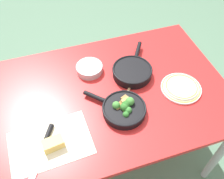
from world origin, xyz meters
name	(u,v)px	position (x,y,z in m)	size (l,w,h in m)	color
ground_plane	(112,151)	(0.00, 0.00, 0.00)	(14.00, 14.00, 0.00)	#51755B
dining_table_red	(112,100)	(0.00, 0.00, 0.67)	(1.30, 0.90, 0.75)	red
skillet_broccoli	(124,108)	(0.02, -0.14, 0.77)	(0.29, 0.30, 0.08)	black
skillet_eggs	(132,71)	(0.15, 0.09, 0.77)	(0.26, 0.34, 0.05)	black
wooden_spoon	(129,89)	(0.09, -0.02, 0.75)	(0.24, 0.30, 0.02)	tan
parchment_sheet	(50,143)	(-0.38, -0.21, 0.75)	(0.40, 0.28, 0.00)	beige
grater_knife	(45,143)	(-0.40, -0.21, 0.75)	(0.16, 0.27, 0.02)	silver
cheese_block	(53,144)	(-0.36, -0.23, 0.77)	(0.10, 0.07, 0.05)	#E0C15B
dinner_plate_stack	(181,87)	(0.38, -0.10, 0.76)	(0.23, 0.23, 0.03)	white
prep_bowl_steel	(89,69)	(-0.08, 0.20, 0.77)	(0.16, 0.16, 0.04)	#B7B7BC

